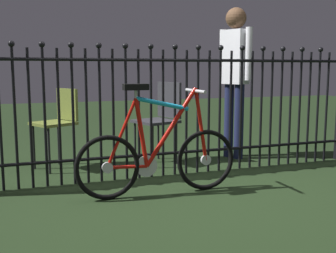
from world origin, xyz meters
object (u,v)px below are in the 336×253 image
bicycle (158,156)px  chair_charcoal (161,114)px  person_visitor (235,69)px  chair_olive (59,118)px

bicycle → chair_charcoal: bearing=69.6°
chair_charcoal → person_visitor: (0.88, -0.05, 0.50)m
bicycle → person_visitor: person_visitor is taller
chair_olive → chair_charcoal: chair_charcoal is taller
bicycle → chair_charcoal: (0.42, 1.13, 0.21)m
bicycle → chair_olive: bearing=118.4°
chair_olive → person_visitor: 2.06m
bicycle → chair_charcoal: size_ratio=1.55×
chair_olive → person_visitor: bearing=-5.0°
chair_olive → chair_charcoal: size_ratio=0.93×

